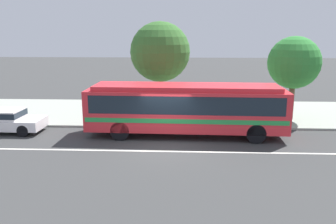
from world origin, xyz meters
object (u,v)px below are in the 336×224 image
(bus_stop_sign, at_px, (240,98))
(street_tree_mid_block, at_px, (294,63))
(sedan_behind_bus, at_px, (2,119))
(street_tree_near_stop, at_px, (160,52))
(transit_bus, at_px, (186,106))
(pedestrian_waiting_near_sign, at_px, (136,105))

(bus_stop_sign, distance_m, street_tree_mid_block, 4.37)
(bus_stop_sign, bearing_deg, sedan_behind_bus, -172.66)
(bus_stop_sign, height_order, street_tree_near_stop, street_tree_near_stop)
(transit_bus, distance_m, bus_stop_sign, 3.71)
(bus_stop_sign, relative_size, street_tree_mid_block, 0.48)
(pedestrian_waiting_near_sign, bearing_deg, transit_bus, -40.27)
(street_tree_near_stop, bearing_deg, transit_bus, -68.24)
(sedan_behind_bus, distance_m, pedestrian_waiting_near_sign, 7.63)
(transit_bus, relative_size, sedan_behind_bus, 2.39)
(street_tree_near_stop, xyz_separation_m, street_tree_mid_block, (8.33, -0.48, -0.62))
(street_tree_near_stop, bearing_deg, sedan_behind_bus, -155.37)
(pedestrian_waiting_near_sign, bearing_deg, street_tree_near_stop, 48.64)
(street_tree_near_stop, bearing_deg, pedestrian_waiting_near_sign, -131.36)
(pedestrian_waiting_near_sign, distance_m, street_tree_near_stop, 3.81)
(sedan_behind_bus, height_order, street_tree_mid_block, street_tree_mid_block)
(bus_stop_sign, xyz_separation_m, street_tree_near_stop, (-4.82, 2.23, 2.54))
(pedestrian_waiting_near_sign, distance_m, street_tree_mid_block, 10.12)
(transit_bus, height_order, sedan_behind_bus, transit_bus)
(transit_bus, height_order, street_tree_near_stop, street_tree_near_stop)
(transit_bus, relative_size, pedestrian_waiting_near_sign, 6.29)
(transit_bus, distance_m, street_tree_near_stop, 5.24)
(transit_bus, xyz_separation_m, street_tree_mid_block, (6.66, 3.72, 2.03))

